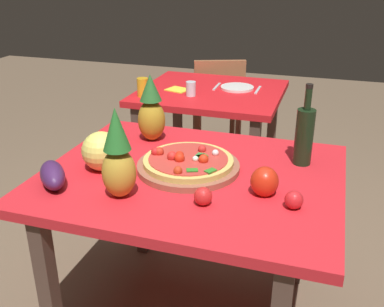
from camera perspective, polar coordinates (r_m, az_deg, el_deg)
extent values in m
cube|color=#503930|center=(1.88, -17.69, -17.33)|extent=(0.06, 0.06, 0.73)
cube|color=#503930|center=(2.49, -6.49, -5.31)|extent=(0.06, 0.06, 0.73)
cube|color=#503930|center=(2.31, 13.74, -8.37)|extent=(0.06, 0.06, 0.73)
cube|color=red|center=(1.82, -0.04, -3.03)|extent=(1.19, 0.97, 0.04)
cube|color=#503930|center=(2.91, -6.73, -0.90)|extent=(0.06, 0.06, 0.73)
cube|color=#503930|center=(2.71, 7.76, -2.89)|extent=(0.06, 0.06, 0.73)
cube|color=#503930|center=(3.55, -1.84, 3.83)|extent=(0.06, 0.06, 0.73)
cube|color=#503930|center=(3.39, 10.10, 2.48)|extent=(0.06, 0.06, 0.73)
cube|color=red|center=(2.99, 2.44, 7.76)|extent=(0.92, 0.84, 0.04)
cube|color=#945641|center=(4.03, 5.18, 3.78)|extent=(0.04, 0.04, 0.41)
cube|color=#945641|center=(4.00, 0.48, 3.71)|extent=(0.04, 0.04, 0.41)
cube|color=#945641|center=(3.72, 5.87, 2.06)|extent=(0.04, 0.04, 0.41)
cube|color=#945641|center=(3.69, 0.79, 1.97)|extent=(0.04, 0.04, 0.41)
cube|color=#945641|center=(3.78, 3.16, 6.11)|extent=(0.52, 0.52, 0.04)
cube|color=#995D3A|center=(3.55, 3.54, 8.63)|extent=(0.39, 0.18, 0.40)
cylinder|color=#945641|center=(1.83, -0.48, -1.67)|extent=(0.42, 0.42, 0.02)
cylinder|color=#D0B75B|center=(1.82, -0.48, -1.00)|extent=(0.37, 0.37, 0.02)
cylinder|color=#C03730|center=(1.82, -0.48, -0.63)|extent=(0.33, 0.33, 0.00)
sphere|color=red|center=(1.81, -2.56, -0.34)|extent=(0.04, 0.04, 0.04)
sphere|color=red|center=(1.88, 1.29, 0.57)|extent=(0.03, 0.03, 0.03)
sphere|color=red|center=(1.85, -4.19, 0.23)|extent=(0.04, 0.04, 0.04)
sphere|color=red|center=(1.78, 1.48, -0.73)|extent=(0.04, 0.04, 0.04)
sphere|color=red|center=(1.86, -4.69, 0.23)|extent=(0.04, 0.04, 0.04)
sphere|color=red|center=(1.82, -1.59, -0.24)|extent=(0.04, 0.04, 0.04)
sphere|color=red|center=(1.69, -1.82, -2.20)|extent=(0.03, 0.03, 0.03)
sphere|color=red|center=(1.79, -1.61, -0.58)|extent=(0.04, 0.04, 0.04)
cube|color=#2D7F28|center=(1.83, 1.29, -0.32)|extent=(0.05, 0.05, 0.00)
cube|color=#367B36|center=(1.83, 0.98, -0.20)|extent=(0.03, 0.05, 0.00)
cube|color=#308024|center=(1.70, 0.02, -2.13)|extent=(0.05, 0.04, 0.00)
cube|color=#2F8025|center=(1.70, 2.38, -2.18)|extent=(0.05, 0.05, 0.00)
sphere|color=white|center=(1.81, -2.42, -0.30)|extent=(0.03, 0.03, 0.03)
sphere|color=white|center=(1.79, 0.44, -0.68)|extent=(0.02, 0.02, 0.02)
sphere|color=white|center=(1.84, 3.00, 0.09)|extent=(0.03, 0.03, 0.03)
cylinder|color=black|center=(1.90, 14.12, 2.04)|extent=(0.08, 0.08, 0.24)
cylinder|color=black|center=(1.85, 14.62, 6.77)|extent=(0.03, 0.03, 0.09)
cylinder|color=black|center=(1.83, 14.79, 8.35)|extent=(0.03, 0.03, 0.02)
ellipsoid|color=gold|center=(1.62, -9.30, -2.47)|extent=(0.12, 0.12, 0.18)
cone|color=#27742C|center=(1.55, -9.70, 3.11)|extent=(0.10, 0.10, 0.15)
ellipsoid|color=#AE8823|center=(2.11, -5.19, 4.24)|extent=(0.13, 0.13, 0.19)
cone|color=#276429|center=(2.07, -5.35, 8.39)|extent=(0.10, 0.10, 0.12)
sphere|color=#EBE064|center=(1.84, -11.49, 0.31)|extent=(0.16, 0.16, 0.16)
ellipsoid|color=red|center=(1.65, 9.25, -3.57)|extent=(0.10, 0.10, 0.11)
ellipsoid|color=#412151|center=(1.77, -17.40, -2.64)|extent=(0.20, 0.21, 0.09)
sphere|color=red|center=(1.57, 1.42, -5.47)|extent=(0.07, 0.07, 0.07)
sphere|color=red|center=(1.58, 12.89, -5.79)|extent=(0.07, 0.07, 0.07)
cylinder|color=gold|center=(2.84, -6.32, 8.41)|extent=(0.07, 0.07, 0.12)
cylinder|color=silver|center=(2.83, -0.14, 8.28)|extent=(0.06, 0.06, 0.09)
cylinder|color=white|center=(3.02, 5.79, 8.38)|extent=(0.22, 0.22, 0.02)
cube|color=silver|center=(3.05, 3.19, 8.55)|extent=(0.02, 0.18, 0.01)
cube|color=silver|center=(2.99, 8.43, 8.04)|extent=(0.02, 0.18, 0.01)
cube|color=yellow|center=(2.97, -1.82, 8.16)|extent=(0.17, 0.15, 0.01)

